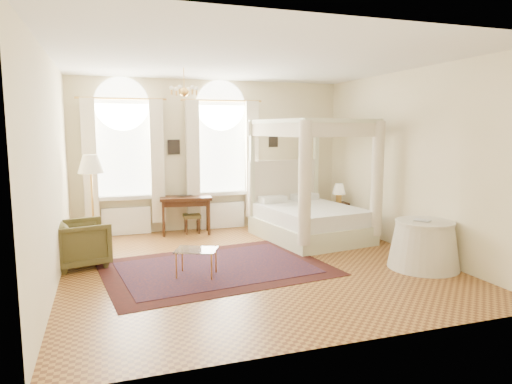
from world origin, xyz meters
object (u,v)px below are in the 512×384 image
(floor_lamp, at_px, (91,169))
(side_table, at_px, (424,245))
(stool, at_px, (192,217))
(canopy_bed, at_px, (311,212))
(nightstand, at_px, (338,215))
(armchair, at_px, (82,243))
(writing_desk, at_px, (186,202))
(coffee_table, at_px, (196,252))

(floor_lamp, bearing_deg, side_table, -29.26)
(stool, relative_size, floor_lamp, 0.23)
(canopy_bed, xyz_separation_m, stool, (-2.21, 1.28, -0.21))
(nightstand, xyz_separation_m, stool, (-3.25, 0.53, 0.05))
(side_table, bearing_deg, floor_lamp, 150.74)
(armchair, bearing_deg, side_table, -121.82)
(armchair, distance_m, floor_lamp, 1.52)
(armchair, distance_m, side_table, 5.57)
(writing_desk, height_order, floor_lamp, floor_lamp)
(canopy_bed, relative_size, floor_lamp, 1.40)
(stool, bearing_deg, writing_desk, -171.75)
(coffee_table, bearing_deg, canopy_bed, 31.41)
(floor_lamp, bearing_deg, stool, 21.81)
(coffee_table, height_order, side_table, side_table)
(nightstand, relative_size, armchair, 0.70)
(floor_lamp, bearing_deg, armchair, -99.42)
(stool, xyz_separation_m, floor_lamp, (-1.98, -0.79, 1.17))
(stool, bearing_deg, side_table, -49.55)
(canopy_bed, height_order, coffee_table, canopy_bed)
(writing_desk, xyz_separation_m, armchair, (-2.02, -1.78, -0.31))
(canopy_bed, bearing_deg, coffee_table, -148.59)
(nightstand, relative_size, stool, 1.42)
(canopy_bed, xyz_separation_m, nightstand, (1.04, 0.75, -0.26))
(nightstand, xyz_separation_m, floor_lamp, (-5.23, -0.27, 1.22))
(stool, distance_m, armchair, 2.81)
(nightstand, bearing_deg, floor_lamp, -177.09)
(nightstand, bearing_deg, armchair, -166.72)
(writing_desk, relative_size, floor_lamp, 0.65)
(floor_lamp, bearing_deg, writing_desk, 22.68)
(nightstand, distance_m, armchair, 5.55)
(nightstand, bearing_deg, stool, 170.77)
(stool, height_order, side_table, side_table)
(coffee_table, distance_m, floor_lamp, 2.84)
(nightstand, height_order, coffee_table, nightstand)
(canopy_bed, relative_size, side_table, 2.20)
(canopy_bed, bearing_deg, side_table, -69.16)
(canopy_bed, bearing_deg, stool, 149.85)
(armchair, relative_size, coffee_table, 1.13)
(writing_desk, height_order, coffee_table, writing_desk)
(nightstand, relative_size, writing_desk, 0.51)
(canopy_bed, xyz_separation_m, floor_lamp, (-4.19, 0.49, 0.96))
(canopy_bed, xyz_separation_m, side_table, (0.90, -2.36, -0.17))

